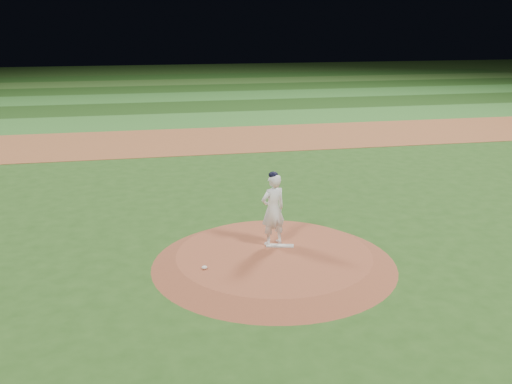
% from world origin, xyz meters
% --- Properties ---
extents(ground, '(120.00, 120.00, 0.00)m').
position_xyz_m(ground, '(0.00, 0.00, 0.00)').
color(ground, '#28501A').
rests_on(ground, ground).
extents(infield_dirt_band, '(70.00, 6.00, 0.02)m').
position_xyz_m(infield_dirt_band, '(0.00, 14.00, 0.01)').
color(infield_dirt_band, '#95542E').
rests_on(infield_dirt_band, ground).
extents(outfield_stripe_0, '(70.00, 5.00, 0.02)m').
position_xyz_m(outfield_stripe_0, '(0.00, 19.50, 0.01)').
color(outfield_stripe_0, '#316E28').
rests_on(outfield_stripe_0, ground).
extents(outfield_stripe_1, '(70.00, 5.00, 0.02)m').
position_xyz_m(outfield_stripe_1, '(0.00, 24.50, 0.01)').
color(outfield_stripe_1, '#1C4014').
rests_on(outfield_stripe_1, ground).
extents(outfield_stripe_2, '(70.00, 5.00, 0.02)m').
position_xyz_m(outfield_stripe_2, '(0.00, 29.50, 0.01)').
color(outfield_stripe_2, '#2F6F28').
rests_on(outfield_stripe_2, ground).
extents(outfield_stripe_3, '(70.00, 5.00, 0.02)m').
position_xyz_m(outfield_stripe_3, '(0.00, 34.50, 0.01)').
color(outfield_stripe_3, '#1F4616').
rests_on(outfield_stripe_3, ground).
extents(outfield_stripe_4, '(70.00, 5.00, 0.02)m').
position_xyz_m(outfield_stripe_4, '(0.00, 39.50, 0.01)').
color(outfield_stripe_4, '#386825').
rests_on(outfield_stripe_4, ground).
extents(outfield_stripe_5, '(70.00, 5.00, 0.02)m').
position_xyz_m(outfield_stripe_5, '(0.00, 44.50, 0.01)').
color(outfield_stripe_5, '#214F19').
rests_on(outfield_stripe_5, ground).
extents(pitchers_mound, '(5.50, 5.50, 0.25)m').
position_xyz_m(pitchers_mound, '(0.00, 0.00, 0.12)').
color(pitchers_mound, '#984A2F').
rests_on(pitchers_mound, ground).
extents(pitching_rubber, '(0.66, 0.32, 0.03)m').
position_xyz_m(pitching_rubber, '(0.23, 0.38, 0.27)').
color(pitching_rubber, silver).
rests_on(pitching_rubber, pitchers_mound).
extents(rosin_bag, '(0.12, 0.12, 0.07)m').
position_xyz_m(rosin_bag, '(-1.63, -0.51, 0.28)').
color(rosin_bag, white).
rests_on(rosin_bag, pitchers_mound).
extents(pitcher_on_mound, '(0.72, 0.59, 1.76)m').
position_xyz_m(pitcher_on_mound, '(0.10, 0.55, 1.11)').
color(pitcher_on_mound, white).
rests_on(pitcher_on_mound, pitchers_mound).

